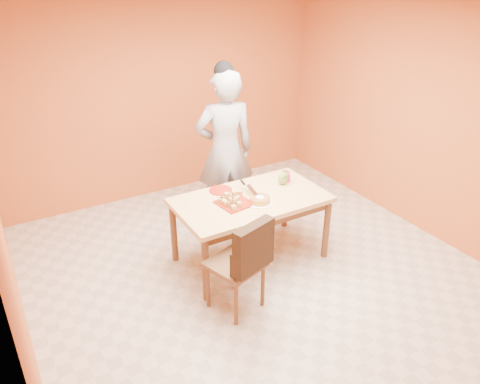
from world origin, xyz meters
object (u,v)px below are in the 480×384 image
person (225,151)px  egg_ornament (283,178)px  checker_tin (286,172)px  red_dinner_plate (221,190)px  pastry_platter (234,203)px  dining_table (251,206)px  dining_chair (236,262)px  sponge_cake (260,200)px  magenta_glass (287,178)px

person → egg_ornament: bearing=126.1°
checker_tin → egg_ornament: bearing=-132.2°
red_dinner_plate → pastry_platter: bearing=-93.2°
person → red_dinner_plate: (-0.35, -0.54, -0.21)m
checker_tin → pastry_platter: bearing=-158.5°
dining_table → person: person is taller
dining_table → checker_tin: bearing=25.6°
dining_table → checker_tin: (0.68, 0.33, 0.11)m
dining_chair → person: bearing=48.3°
egg_ornament → pastry_platter: bearing=-160.8°
sponge_cake → magenta_glass: magenta_glass is taller
pastry_platter → checker_tin: checker_tin is taller
pastry_platter → checker_tin: (0.89, 0.35, 0.00)m
red_dinner_plate → egg_ornament: 0.71m
dining_table → person: size_ratio=0.82×
dining_chair → red_dinner_plate: size_ratio=3.99×
pastry_platter → egg_ornament: size_ratio=2.17×
person → checker_tin: 0.77m
dining_table → person: (0.15, 0.85, 0.31)m
dining_table → sponge_cake: 0.19m
sponge_cake → dining_table: bearing=100.3°
sponge_cake → magenta_glass: 0.61m
dining_chair → pastry_platter: size_ratio=3.12×
dining_chair → pastry_platter: 0.74m
magenta_glass → sponge_cake: bearing=-152.6°
dining_chair → magenta_glass: size_ratio=10.69×
pastry_platter → sponge_cake: size_ratio=1.48×
magenta_glass → checker_tin: magenta_glass is taller
sponge_cake → person: bearing=82.6°
person → pastry_platter: (-0.37, -0.87, -0.20)m
dining_chair → checker_tin: size_ratio=11.44×
red_dinner_plate → egg_ornament: size_ratio=1.70×
red_dinner_plate → sponge_cake: bearing=-63.7°
checker_tin → dining_chair: bearing=-141.7°
red_dinner_plate → egg_ornament: (0.68, -0.20, 0.07)m
pastry_platter → magenta_glass: bearing=12.4°
dining_chair → red_dinner_plate: bearing=53.3°
egg_ornament → magenta_glass: 0.10m
dining_table → sponge_cake: sponge_cake is taller
pastry_platter → checker_tin: bearing=21.5°
person → pastry_platter: person is taller
dining_chair → sponge_cake: dining_chair is taller
person → pastry_platter: 0.97m
dining_table → magenta_glass: (0.57, 0.14, 0.14)m
dining_table → dining_chair: size_ratio=1.60×
pastry_platter → red_dinner_plate: pastry_platter is taller
person → egg_ornament: size_ratio=13.19×
sponge_cake → checker_tin: bearing=35.2°
pastry_platter → egg_ornament: bearing=10.8°
checker_tin → red_dinner_plate: bearing=-178.9°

